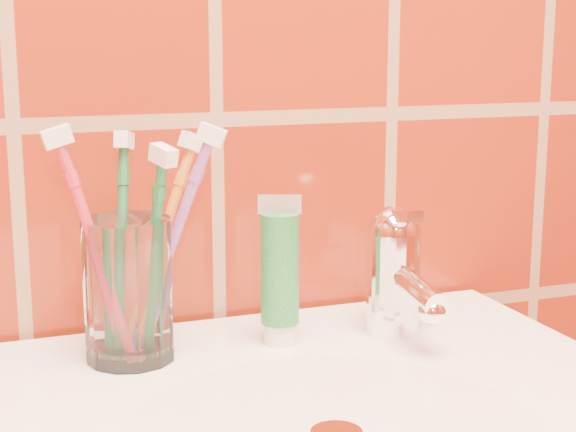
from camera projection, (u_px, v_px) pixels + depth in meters
name	position (u px, v px, depth m)	size (l,w,h in m)	color
glass_tumbler	(129.00, 290.00, 0.74)	(0.08, 0.08, 0.12)	white
toothpaste_tube	(280.00, 275.00, 0.77)	(0.04, 0.03, 0.13)	white
faucet	(396.00, 267.00, 0.80)	(0.05, 0.11, 0.12)	white
toothbrush_0	(160.00, 245.00, 0.76)	(0.09, 0.04, 0.19)	#C36722
toothbrush_1	(152.00, 256.00, 0.72)	(0.04, 0.06, 0.19)	#1C6C33
toothbrush_2	(97.00, 251.00, 0.71)	(0.08, 0.03, 0.21)	#C12942
toothbrush_3	(172.00, 244.00, 0.74)	(0.09, 0.05, 0.20)	#8C4DA6
toothbrush_4	(122.00, 246.00, 0.75)	(0.04, 0.06, 0.20)	#1B6737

